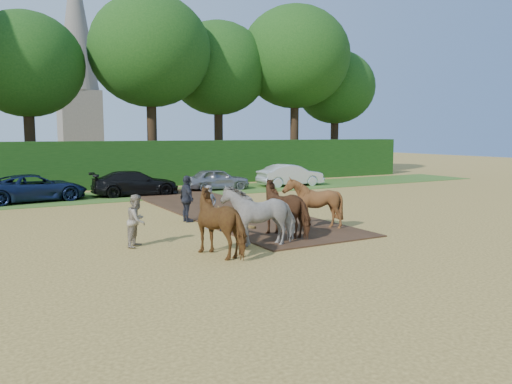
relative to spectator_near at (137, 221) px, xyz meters
name	(u,v)px	position (x,y,z in m)	size (l,w,h in m)	color
ground	(269,240)	(4.01, -1.23, -0.81)	(120.00, 120.00, 0.00)	gold
earth_strip	(219,208)	(5.51, 5.77, -0.79)	(4.50, 17.00, 0.05)	#472D1C
grass_verge	(143,195)	(4.01, 12.77, -0.80)	(50.00, 5.00, 0.03)	#38601E
hedgerow	(122,164)	(4.01, 17.27, 0.69)	(46.00, 1.60, 3.00)	#14380F
spectator_near	(137,221)	(0.00, 0.00, 0.00)	(0.79, 0.61, 1.62)	#C0AF96
spectator_far	(187,199)	(2.94, 3.28, 0.11)	(1.08, 0.45, 1.84)	#242630
plough_team	(272,211)	(4.12, -1.23, 0.14)	(6.37, 5.36, 1.91)	brown
parked_cars	(85,185)	(0.85, 12.76, -0.11)	(30.45, 2.99, 1.46)	silver
treeline	(81,51)	(2.32, 20.46, 8.16)	(48.70, 10.60, 14.21)	#382616
church	(77,54)	(8.01, 53.77, 12.92)	(5.20, 5.20, 27.00)	slate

